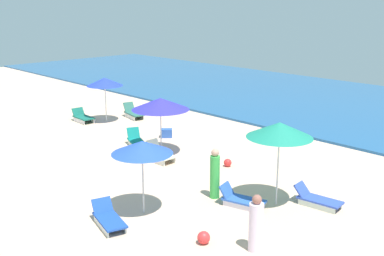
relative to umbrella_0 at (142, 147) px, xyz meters
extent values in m
cube|color=#235992|center=(-5.65, 18.32, -2.01)|extent=(60.00, 15.68, 0.12)
cylinder|color=silver|center=(0.00, 0.00, -1.13)|extent=(0.05, 0.05, 1.88)
cone|color=blue|center=(0.00, 0.00, 0.00)|extent=(1.81, 1.81, 0.38)
cube|color=silver|center=(0.03, -1.53, -1.97)|extent=(1.18, 0.35, 0.19)
cube|color=silver|center=(0.16, -1.03, -1.97)|extent=(1.18, 0.35, 0.19)
cube|color=#204BB2|center=(0.09, -1.28, -1.84)|extent=(1.45, 0.93, 0.06)
cube|color=#204BB2|center=(-0.51, -1.12, -1.65)|extent=(0.46, 0.64, 0.41)
cylinder|color=silver|center=(2.36, 3.41, -0.97)|extent=(0.05, 0.05, 2.19)
cone|color=#1F8B70|center=(2.36, 3.41, 0.36)|extent=(2.03, 2.03, 0.47)
cube|color=silver|center=(1.85, 2.29, -1.98)|extent=(1.14, 0.36, 0.18)
cube|color=silver|center=(1.71, 2.79, -1.98)|extent=(1.14, 0.36, 0.18)
cube|color=blue|center=(1.78, 2.54, -1.86)|extent=(1.42, 0.94, 0.06)
cube|color=blue|center=(1.20, 2.38, -1.66)|extent=(0.44, 0.64, 0.42)
cube|color=silver|center=(3.43, 4.01, -1.97)|extent=(1.21, 0.19, 0.18)
cube|color=silver|center=(3.37, 4.50, -1.97)|extent=(1.21, 0.19, 0.18)
cube|color=#344FBB|center=(3.40, 4.26, -1.85)|extent=(1.41, 0.75, 0.06)
cube|color=#344FBB|center=(2.78, 4.18, -1.67)|extent=(0.42, 0.59, 0.41)
cylinder|color=silver|center=(-4.01, 4.04, -1.11)|extent=(0.05, 0.05, 1.91)
cone|color=#342FD8|center=(-4.01, 4.04, 0.08)|extent=(2.36, 2.36, 0.48)
cube|color=silver|center=(-5.56, 3.65, -1.95)|extent=(1.11, 0.49, 0.23)
cube|color=silver|center=(-5.38, 4.10, -1.95)|extent=(1.11, 0.49, 0.23)
cube|color=#108375|center=(-5.47, 3.88, -1.80)|extent=(1.44, 1.04, 0.06)
cube|color=#108375|center=(-6.03, 4.11, -1.57)|extent=(0.49, 0.62, 0.49)
cube|color=silver|center=(-3.24, 3.12, -1.95)|extent=(0.99, 0.08, 0.23)
cube|color=silver|center=(-3.26, 3.69, -1.95)|extent=(0.99, 0.08, 0.23)
cube|color=silver|center=(-3.25, 3.41, -1.80)|extent=(1.13, 0.71, 0.06)
cube|color=silver|center=(-3.75, 3.39, -1.54)|extent=(0.32, 0.65, 0.56)
cylinder|color=silver|center=(-10.26, 5.48, -1.10)|extent=(0.05, 0.05, 1.93)
cone|color=blue|center=(-10.26, 5.48, 0.07)|extent=(1.87, 1.87, 0.42)
cube|color=silver|center=(-9.92, 6.76, -1.95)|extent=(1.22, 0.28, 0.23)
cube|color=silver|center=(-9.82, 7.27, -1.95)|extent=(1.22, 0.28, 0.23)
cube|color=#2F6859|center=(-9.87, 7.01, -1.81)|extent=(1.47, 0.86, 0.06)
cube|color=#2F6859|center=(-10.50, 7.14, -1.56)|extent=(0.45, 0.64, 0.52)
cube|color=silver|center=(-11.03, 4.29, -1.95)|extent=(1.16, 0.09, 0.23)
cube|color=silver|center=(-11.01, 4.86, -1.95)|extent=(1.16, 0.09, 0.23)
cube|color=#176855|center=(-11.02, 4.57, -1.81)|extent=(1.32, 0.72, 0.06)
cube|color=#176855|center=(-11.61, 4.60, -1.61)|extent=(0.30, 0.64, 0.42)
cylinder|color=green|center=(0.66, 2.39, -1.36)|extent=(0.32, 0.32, 1.42)
sphere|color=tan|center=(0.66, 2.39, -0.54)|extent=(0.25, 0.25, 0.25)
cylinder|color=white|center=(3.74, 0.69, -1.42)|extent=(0.52, 0.52, 1.30)
sphere|color=#995F50|center=(3.74, 0.69, -0.66)|extent=(0.25, 0.25, 0.25)
sphere|color=red|center=(2.58, -0.02, -1.89)|extent=(0.35, 0.35, 0.35)
cube|color=#305CB6|center=(-5.82, 5.85, -1.87)|extent=(0.63, 0.65, 0.40)
sphere|color=red|center=(-1.08, 4.92, -1.91)|extent=(0.30, 0.30, 0.30)
camera|label=1|loc=(10.57, -8.01, 4.11)|focal=44.44mm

